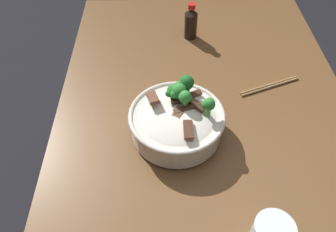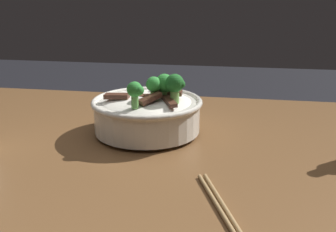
% 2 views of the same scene
% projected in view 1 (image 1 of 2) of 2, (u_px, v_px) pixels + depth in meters
% --- Properties ---
extents(ground, '(10.00, 10.00, 0.00)m').
position_uv_depth(ground, '(192.00, 225.00, 1.52)').
color(ground, black).
extents(dining_table, '(1.33, 0.87, 0.75)m').
position_uv_depth(dining_table, '(202.00, 147.00, 1.07)').
color(dining_table, brown).
rests_on(dining_table, ground).
extents(rice_bowl, '(0.25, 0.25, 0.15)m').
position_uv_depth(rice_bowl, '(177.00, 120.00, 0.88)').
color(rice_bowl, silver).
rests_on(rice_bowl, dining_table).
extents(chopsticks_pair, '(0.09, 0.20, 0.01)m').
position_uv_depth(chopsticks_pair, '(270.00, 86.00, 1.04)').
color(chopsticks_pair, '#9E7A4C').
rests_on(chopsticks_pair, dining_table).
extents(soy_sauce_bottle, '(0.05, 0.05, 0.13)m').
position_uv_depth(soy_sauce_bottle, '(191.00, 23.00, 1.18)').
color(soy_sauce_bottle, black).
rests_on(soy_sauce_bottle, dining_table).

